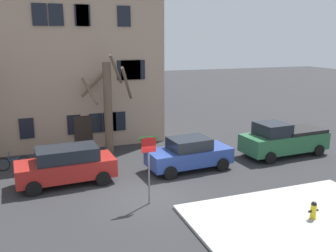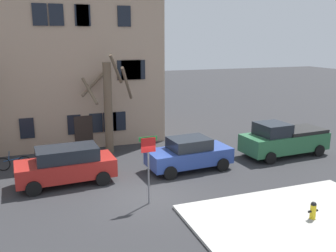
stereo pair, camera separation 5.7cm
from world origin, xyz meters
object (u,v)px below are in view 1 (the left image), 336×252
Objects in this scene: tree_bare_far at (108,103)px; bicycle_leaning at (14,163)px; building_main at (66,52)px; car_blue_sedan at (189,154)px; pickup_truck_green at (284,139)px; fire_hydrant at (313,210)px; car_red_wagon at (66,165)px; street_sign_pole at (149,158)px.

tree_bare_far is 6.09m from bicycle_leaning.
building_main reaches higher than bicycle_leaning.
bicycle_leaning is (-5.33, -1.36, -2.63)m from tree_bare_far.
car_blue_sedan is 6.16m from pickup_truck_green.
fire_hydrant is (5.43, -11.22, -2.52)m from tree_bare_far.
fire_hydrant is at bearing -67.13° from building_main.
car_red_wagon is 6.79× the size of fire_hydrant.
pickup_truck_green is (12.34, 0.10, 0.05)m from car_red_wagon.
building_main is at bearing 83.13° from car_red_wagon.
building_main is 9.57m from bicycle_leaning.
building_main is 6.52m from tree_bare_far.
pickup_truck_green is 1.82× the size of street_sign_pole.
street_sign_pole is 1.65× the size of bicycle_leaning.
pickup_truck_green is 8.20m from fire_hydrant.
fire_hydrant is 6.59m from street_sign_pole.
building_main reaches higher than fire_hydrant.
street_sign_pole is at bearing 146.03° from fire_hydrant.
bicycle_leaning is at bearing 130.73° from car_red_wagon.
car_red_wagon is 3.79m from bicycle_leaning.
car_red_wagon is 4.69m from street_sign_pole.
bicycle_leaning reaches higher than fire_hydrant.
car_blue_sedan is 7.14m from fire_hydrant.
street_sign_pole reaches higher than car_blue_sedan.
bicycle_leaning is (-2.45, 2.84, -0.56)m from car_red_wagon.
car_blue_sedan is at bearing -53.19° from tree_bare_far.
street_sign_pole reaches higher than car_red_wagon.
building_main is at bearing 97.73° from street_sign_pole.
fire_hydrant is at bearing -33.97° from street_sign_pole.
car_red_wagon is at bearing -124.40° from tree_bare_far.
building_main is 2.57× the size of car_red_wagon.
fire_hydrant is 0.23× the size of street_sign_pole.
tree_bare_far is 5.50m from car_red_wagon.
bicycle_leaning is at bearing 137.49° from fire_hydrant.
building_main is 17.44× the size of fire_hydrant.
fire_hydrant is (2.13, -6.81, -0.38)m from car_blue_sedan.
building_main is 15.57m from pickup_truck_green.
car_blue_sedan is 2.58× the size of bicycle_leaning.
bicycle_leaning is (-10.75, 9.86, -0.10)m from fire_hydrant.
street_sign_pole is at bearing -82.27° from building_main.
street_sign_pole is (-3.19, -3.23, 1.16)m from car_blue_sedan.
car_red_wagon is at bearing 131.05° from street_sign_pole.
building_main is 2.00× the size of tree_bare_far.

